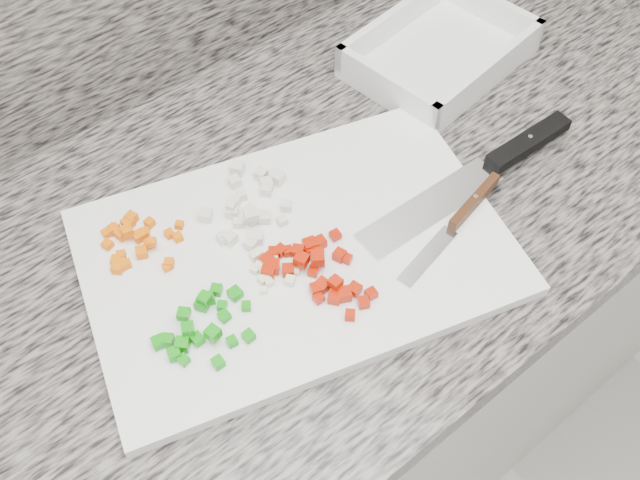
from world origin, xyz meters
The scene contains 11 objects.
cabinet centered at (0.00, 1.44, 0.43)m, with size 3.92×0.62×0.86m, color silver.
countertop centered at (0.00, 1.44, 0.88)m, with size 3.96×0.64×0.04m, color slate.
cutting_board centered at (0.06, 1.38, 0.91)m, with size 0.49×0.33×0.02m, color white.
carrot_pile centered at (-0.08, 1.51, 0.92)m, with size 0.10×0.10×0.02m.
onion_pile centered at (0.06, 1.47, 0.92)m, with size 0.12×0.12×0.02m.
green_pepper_pile centered at (-0.09, 1.36, 0.92)m, with size 0.11×0.09×0.02m.
red_pepper_pile centered at (0.05, 1.34, 0.92)m, with size 0.11×0.14×0.03m.
garlic_pile centered at (0.02, 1.38, 0.92)m, with size 0.06×0.07×0.01m.
chef_knife centered at (0.34, 1.33, 0.92)m, with size 0.34×0.05×0.02m.
paring_knife centered at (0.24, 1.29, 0.92)m, with size 0.20×0.06×0.02m.
tray centered at (0.44, 1.53, 0.92)m, with size 0.28×0.21×0.05m.
Camera 1 is at (-0.22, 0.99, 1.60)m, focal length 40.00 mm.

